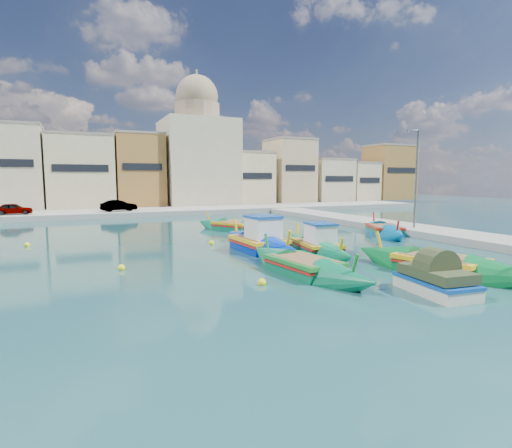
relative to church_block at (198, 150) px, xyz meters
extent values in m
plane|color=#14393D|center=(-10.00, -40.00, -8.41)|extent=(160.00, 160.00, 0.00)
cube|color=gray|center=(8.00, -40.00, -8.16)|extent=(4.00, 70.00, 0.50)
cube|color=gray|center=(-10.00, -8.00, -8.11)|extent=(80.00, 8.00, 0.60)
cube|color=#C0B390|center=(-23.86, -0.88, -2.86)|extent=(7.88, 6.24, 9.89)
cube|color=gray|center=(-23.86, -0.88, 2.23)|extent=(8.04, 6.37, 0.30)
cube|color=black|center=(-23.86, -4.05, -2.37)|extent=(6.30, 0.10, 0.90)
cube|color=beige|center=(-15.74, -0.28, -3.31)|extent=(7.88, 7.44, 8.99)
cube|color=gray|center=(-15.74, -0.28, 1.33)|extent=(8.04, 7.59, 0.30)
cube|color=black|center=(-15.74, -4.05, -2.86)|extent=(6.30, 0.10, 0.90)
cube|color=#A26F33|center=(-8.46, -0.93, -3.09)|extent=(6.17, 6.13, 9.43)
cube|color=gray|center=(-8.46, -0.93, 1.77)|extent=(6.29, 6.26, 0.30)
cube|color=black|center=(-8.46, -4.05, -2.62)|extent=(4.93, 0.10, 0.90)
cube|color=tan|center=(-0.95, -0.15, -4.78)|extent=(7.31, 7.69, 6.05)
cube|color=gray|center=(-0.95, -0.15, -1.60)|extent=(7.46, 7.85, 0.30)
cube|color=black|center=(-0.95, -4.05, -4.48)|extent=(5.85, 0.10, 0.90)
cube|color=beige|center=(7.02, -0.35, -4.10)|extent=(7.54, 7.30, 7.41)
cube|color=gray|center=(7.02, -0.35, -0.25)|extent=(7.69, 7.45, 0.30)
cube|color=black|center=(7.02, -4.05, -3.73)|extent=(6.03, 0.10, 0.90)
cube|color=tan|center=(14.93, -0.51, -2.99)|extent=(6.36, 6.97, 9.63)
cube|color=gray|center=(14.93, -0.51, 1.98)|extent=(6.48, 7.11, 0.30)
cube|color=black|center=(14.93, -4.05, -2.51)|extent=(5.09, 0.10, 0.90)
cube|color=#C0B390|center=(22.15, -0.65, -4.48)|extent=(6.63, 6.70, 6.65)
cube|color=gray|center=(22.15, -0.65, -1.01)|extent=(6.76, 6.83, 0.30)
cube|color=black|center=(22.15, -4.05, -4.15)|extent=(5.30, 0.10, 0.90)
cube|color=beige|center=(28.26, -0.25, -4.71)|extent=(5.08, 7.51, 6.20)
cube|color=gray|center=(28.26, -0.25, -1.45)|extent=(5.18, 7.66, 0.30)
cube|color=black|center=(28.26, -4.05, -4.40)|extent=(4.06, 0.10, 0.90)
cube|color=#A26F33|center=(35.15, -1.00, -3.14)|extent=(7.79, 6.00, 9.33)
cube|color=gray|center=(35.15, -1.00, 1.67)|extent=(7.95, 6.12, 0.30)
cube|color=black|center=(35.15, -4.05, -2.68)|extent=(6.23, 0.10, 0.90)
cube|color=#C0B390|center=(0.00, 0.00, -1.81)|extent=(10.00, 10.00, 12.00)
cylinder|color=#9E8466|center=(0.00, 0.00, 5.39)|extent=(6.40, 6.40, 2.40)
sphere|color=#9E8466|center=(0.00, 0.00, 7.58)|extent=(6.00, 6.00, 6.00)
cylinder|color=#9E8466|center=(0.00, 0.00, 10.49)|extent=(0.30, 0.30, 1.60)
cylinder|color=#595B60|center=(7.50, -34.00, -4.41)|extent=(0.16, 0.16, 8.00)
cylinder|color=#595B60|center=(7.10, -34.00, -0.51)|extent=(1.00, 0.10, 0.10)
cube|color=#595B60|center=(6.60, -34.00, -0.56)|extent=(0.35, 0.15, 0.18)
imported|color=#4C1919|center=(-22.35, -9.50, -7.21)|extent=(3.54, 1.54, 1.19)
imported|color=#4C1919|center=(-12.05, -9.50, -7.17)|extent=(4.06, 2.05, 1.28)
cube|color=#0A7244|center=(-3.78, -37.64, -8.22)|extent=(2.39, 3.61, 0.94)
cone|color=#0A7244|center=(-3.34, -34.90, -8.17)|extent=(2.34, 3.34, 2.41)
cone|color=#0A7244|center=(-4.22, -40.39, -8.17)|extent=(2.34, 3.34, 2.41)
cube|color=gold|center=(-3.78, -37.64, -7.83)|extent=(2.49, 3.81, 0.17)
cube|color=red|center=(-3.78, -37.64, -7.99)|extent=(2.49, 3.69, 0.09)
cube|color=olive|center=(-3.78, -37.64, -7.75)|extent=(2.06, 3.27, 0.06)
cylinder|color=gold|center=(-3.30, -34.63, -7.56)|extent=(0.20, 0.46, 1.02)
cylinder|color=gold|center=(-4.27, -40.66, -7.56)|extent=(0.20, 0.46, 1.02)
cube|color=white|center=(-3.86, -38.13, -7.23)|extent=(1.57, 1.90, 1.03)
cube|color=#0F47A5|center=(-3.86, -38.13, -6.66)|extent=(1.66, 2.03, 0.11)
cube|color=#0028AC|center=(-6.58, -35.71, -8.18)|extent=(2.44, 3.71, 1.13)
cone|color=#0028AC|center=(-6.74, -32.75, -8.13)|extent=(2.43, 3.46, 2.81)
cone|color=#0028AC|center=(-6.42, -38.68, -8.13)|extent=(2.43, 3.46, 2.81)
cube|color=yellow|center=(-6.58, -35.71, -7.71)|extent=(2.54, 3.91, 0.20)
cube|color=red|center=(-6.58, -35.71, -7.91)|extent=(2.56, 3.78, 0.11)
cube|color=olive|center=(-6.58, -35.71, -7.62)|extent=(2.09, 3.36, 0.07)
cylinder|color=yellow|center=(-6.76, -32.45, -7.40)|extent=(0.19, 0.54, 1.23)
cylinder|color=yellow|center=(-6.40, -38.97, -7.40)|extent=(0.19, 0.54, 1.23)
cube|color=white|center=(-6.55, -36.23, -7.00)|extent=(1.67, 1.91, 1.24)
cube|color=#0F47A5|center=(-6.55, -36.23, -6.32)|extent=(1.77, 2.05, 0.14)
cube|color=#0067A2|center=(5.00, -33.49, -8.21)|extent=(3.27, 3.88, 1.01)
cone|color=#0067A2|center=(6.20, -31.00, -8.16)|extent=(3.16, 3.66, 2.54)
cone|color=#0067A2|center=(3.80, -35.97, -8.16)|extent=(3.16, 3.66, 2.54)
cube|color=red|center=(5.00, -33.49, -7.78)|extent=(3.42, 4.08, 0.18)
cube|color=#197F33|center=(5.00, -33.49, -7.96)|extent=(3.38, 3.98, 0.10)
cube|color=olive|center=(5.00, -33.49, -7.70)|extent=(2.86, 3.48, 0.06)
cylinder|color=red|center=(6.31, -30.76, -7.50)|extent=(0.33, 0.49, 1.10)
cylinder|color=red|center=(3.69, -36.22, -7.50)|extent=(0.33, 0.49, 1.10)
cube|color=#0A714D|center=(-4.56, -26.37, -8.20)|extent=(3.37, 3.74, 1.03)
cone|color=#0A714D|center=(-5.88, -24.14, -8.15)|extent=(3.27, 3.57, 2.55)
cone|color=#0A714D|center=(-3.24, -28.59, -8.15)|extent=(3.27, 3.57, 2.55)
cube|color=#F0B014|center=(-4.56, -26.37, -7.77)|extent=(3.53, 3.93, 0.19)
cube|color=red|center=(-4.56, -26.37, -7.95)|extent=(3.49, 3.84, 0.10)
cube|color=olive|center=(-4.56, -26.37, -7.69)|extent=(2.96, 3.34, 0.06)
cylinder|color=#F0B014|center=(-6.01, -23.93, -7.48)|extent=(0.37, 0.49, 1.12)
cylinder|color=#F0B014|center=(-3.11, -28.80, -7.48)|extent=(0.37, 0.49, 1.12)
cube|color=#0A6E45|center=(-7.16, -41.85, -8.21)|extent=(2.38, 3.64, 1.01)
cone|color=#0A6E45|center=(-7.47, -39.02, -8.16)|extent=(2.35, 3.37, 2.56)
cone|color=#0A6E45|center=(-6.85, -44.68, -8.16)|extent=(2.35, 3.37, 2.56)
cube|color=#19812A|center=(-7.16, -41.85, -7.78)|extent=(2.48, 3.83, 0.18)
cube|color=red|center=(-7.16, -41.85, -7.96)|extent=(2.49, 3.71, 0.10)
cube|color=olive|center=(-7.16, -41.85, -7.70)|extent=(2.05, 3.30, 0.06)
cylinder|color=#19812A|center=(-7.50, -38.74, -7.50)|extent=(0.19, 0.49, 1.10)
cylinder|color=#19812A|center=(-6.82, -44.96, -7.50)|extent=(0.19, 0.49, 1.10)
cube|color=#0A6E2F|center=(-1.49, -44.30, -8.18)|extent=(3.07, 3.93, 1.12)
cone|color=#0A6E2F|center=(-2.24, -41.53, -8.13)|extent=(3.01, 3.71, 2.79)
cone|color=#0A6E2F|center=(-0.74, -47.06, -8.13)|extent=(3.01, 3.71, 2.79)
cube|color=yellow|center=(-1.49, -44.30, -7.71)|extent=(3.21, 4.13, 0.20)
cube|color=red|center=(-1.49, -44.30, -7.91)|extent=(3.20, 4.02, 0.11)
cube|color=olive|center=(-1.49, -44.30, -7.62)|extent=(2.66, 3.54, 0.07)
cylinder|color=yellow|center=(-2.31, -41.26, -7.40)|extent=(0.29, 0.55, 1.22)
cube|color=beige|center=(-4.28, -46.56, -8.25)|extent=(1.92, 3.12, 0.74)
cube|color=#0F47A5|center=(-4.28, -46.56, -7.90)|extent=(1.99, 3.21, 0.13)
cube|color=#2D381E|center=(-4.28, -46.56, -7.62)|extent=(1.83, 2.77, 0.37)
cylinder|color=#2D381E|center=(-4.28, -46.56, -7.44)|extent=(0.94, 2.67, 0.63)
sphere|color=#F6F519|center=(-14.60, -37.61, -8.33)|extent=(0.36, 0.36, 0.36)
sphere|color=#F6F519|center=(-8.46, -32.38, -8.33)|extent=(0.36, 0.36, 0.36)
sphere|color=#F6F519|center=(-5.69, -23.43, -8.33)|extent=(0.36, 0.36, 0.36)
sphere|color=#F6F519|center=(-19.38, -28.25, -8.33)|extent=(0.36, 0.36, 0.36)
sphere|color=#F6F519|center=(6.44, -39.63, -8.33)|extent=(0.36, 0.36, 0.36)
sphere|color=#F6F519|center=(-9.67, -42.76, -8.33)|extent=(0.36, 0.36, 0.36)
camera|label=1|loc=(-16.37, -57.06, -4.13)|focal=28.00mm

